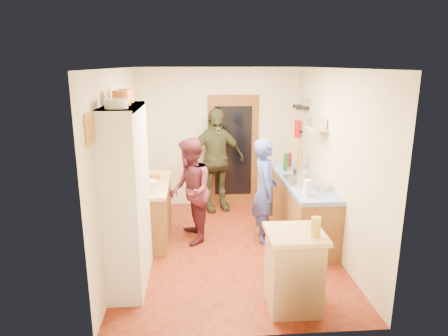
{
  "coord_description": "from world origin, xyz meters",
  "views": [
    {
      "loc": [
        -0.48,
        -5.42,
        2.66
      ],
      "look_at": [
        -0.06,
        0.15,
        1.19
      ],
      "focal_mm": 32.0,
      "sensor_mm": 36.0,
      "label": 1
    }
  ],
  "objects": [
    {
      "name": "mixing_bowl",
      "position": [
        1.3,
        -0.07,
        0.95
      ],
      "size": [
        0.33,
        0.33,
        0.1
      ],
      "primitive_type": "cylinder",
      "rotation": [
        0.0,
        0.0,
        0.27
      ],
      "color": "silver",
      "rests_on": "right_counter_top"
    },
    {
      "name": "hutch_body",
      "position": [
        -1.3,
        -0.8,
        1.1
      ],
      "size": [
        0.4,
        1.2,
        2.2
      ],
      "primitive_type": "cube",
      "color": "silver",
      "rests_on": "ground"
    },
    {
      "name": "orange_pot_a",
      "position": [
        -1.3,
        -0.76,
        2.28
      ],
      "size": [
        0.2,
        0.2,
        0.16
      ],
      "primitive_type": "cylinder",
      "color": "orange",
      "rests_on": "hutch_top_shelf"
    },
    {
      "name": "wall_right",
      "position": [
        1.51,
        0.0,
        1.3
      ],
      "size": [
        0.02,
        4.0,
        2.6
      ],
      "primitive_type": "cube",
      "color": "silver",
      "rests_on": "ground"
    },
    {
      "name": "door_frame",
      "position": [
        0.25,
        1.97,
        1.05
      ],
      "size": [
        0.95,
        0.06,
        2.1
      ],
      "primitive_type": "cube",
      "color": "brown",
      "rests_on": "ground"
    },
    {
      "name": "pan_rail",
      "position": [
        1.46,
        1.52,
        2.05
      ],
      "size": [
        0.02,
        0.65,
        0.02
      ],
      "primitive_type": "cylinder",
      "rotation": [
        1.57,
        0.0,
        0.0
      ],
      "color": "silver",
      "rests_on": "wall_right"
    },
    {
      "name": "ext_bracket",
      "position": [
        1.47,
        1.7,
        1.45
      ],
      "size": [
        0.06,
        0.1,
        0.04
      ],
      "primitive_type": "cube",
      "color": "black",
      "rests_on": "wall_right"
    },
    {
      "name": "person_hob",
      "position": [
        0.6,
        0.24,
        0.8
      ],
      "size": [
        0.42,
        0.6,
        1.6
      ],
      "primitive_type": "imported",
      "rotation": [
        0.0,
        0.0,
        1.51
      ],
      "color": "#35429E",
      "rests_on": "ground"
    },
    {
      "name": "pot_on_hob",
      "position": [
        1.15,
        0.51,
        1.0
      ],
      "size": [
        0.2,
        0.2,
        0.13
      ],
      "primitive_type": "cylinder",
      "color": "silver",
      "rests_on": "hob"
    },
    {
      "name": "cutting_board",
      "position": [
        0.53,
        -1.48,
        0.9
      ],
      "size": [
        0.35,
        0.28,
        0.02
      ],
      "primitive_type": "cube",
      "rotation": [
        0.0,
        0.0,
        -0.0
      ],
      "color": "white",
      "rests_on": "island_top"
    },
    {
      "name": "bottle_b",
      "position": [
        1.18,
        1.26,
        1.03
      ],
      "size": [
        0.08,
        0.08,
        0.25
      ],
      "primitive_type": "cylinder",
      "rotation": [
        0.0,
        0.0,
        -0.28
      ],
      "color": "#591419",
      "rests_on": "right_counter_top"
    },
    {
      "name": "bottle_c",
      "position": [
        1.31,
        1.08,
        1.08
      ],
      "size": [
        0.11,
        0.11,
        0.35
      ],
      "primitive_type": "cylinder",
      "rotation": [
        0.0,
        0.0,
        0.35
      ],
      "color": "olive",
      "rests_on": "right_counter_top"
    },
    {
      "name": "hob",
      "position": [
        1.2,
        0.34,
        0.92
      ],
      "size": [
        0.55,
        0.58,
        0.04
      ],
      "primitive_type": "cube",
      "color": "silver",
      "rests_on": "right_counter_top"
    },
    {
      "name": "person_left",
      "position": [
        -0.54,
        0.34,
        0.8
      ],
      "size": [
        0.7,
        0.85,
        1.61
      ],
      "primitive_type": "imported",
      "rotation": [
        0.0,
        0.0,
        -1.45
      ],
      "color": "#4D1C2A",
      "rests_on": "ground"
    },
    {
      "name": "picture_frame",
      "position": [
        -1.48,
        -1.55,
        2.05
      ],
      "size": [
        0.03,
        0.25,
        0.3
      ],
      "primitive_type": "cube",
      "color": "gold",
      "rests_on": "wall_left"
    },
    {
      "name": "island_top",
      "position": [
        0.58,
        -1.53,
        0.89
      ],
      "size": [
        0.62,
        0.62,
        0.05
      ],
      "primitive_type": "cube",
      "rotation": [
        0.0,
        0.0,
        -0.0
      ],
      "color": "tan",
      "rests_on": "island_base"
    },
    {
      "name": "radio",
      "position": [
        1.37,
        0.45,
        1.79
      ],
      "size": [
        0.24,
        0.31,
        0.15
      ],
      "primitive_type": "cube",
      "rotation": [
        0.0,
        0.0,
        -0.05
      ],
      "color": "silver",
      "rests_on": "wall_shelf"
    },
    {
      "name": "left_counter_base",
      "position": [
        -1.2,
        0.45,
        0.42
      ],
      "size": [
        0.6,
        1.4,
        0.85
      ],
      "primitive_type": "cube",
      "color": "brown",
      "rests_on": "ground"
    },
    {
      "name": "kettle",
      "position": [
        -1.25,
        0.32,
        0.99
      ],
      "size": [
        0.18,
        0.18,
        0.17
      ],
      "primitive_type": "cylinder",
      "rotation": [
        0.0,
        0.0,
        0.18
      ],
      "color": "white",
      "rests_on": "left_counter_top"
    },
    {
      "name": "floor",
      "position": [
        0.0,
        0.0,
        -0.01
      ],
      "size": [
        3.0,
        4.0,
        0.02
      ],
      "primitive_type": "cube",
      "color": "maroon",
      "rests_on": "ground"
    },
    {
      "name": "orange_pot_b",
      "position": [
        -1.3,
        -0.44,
        2.28
      ],
      "size": [
        0.18,
        0.18,
        0.16
      ],
      "primitive_type": "cylinder",
      "color": "orange",
      "rests_on": "hutch_top_shelf"
    },
    {
      "name": "pan_hang_c",
      "position": [
        1.4,
        1.75,
        1.91
      ],
      "size": [
        0.17,
        0.17,
        0.05
      ],
      "primitive_type": "cylinder",
      "color": "black",
      "rests_on": "pan_rail"
    },
    {
      "name": "ceiling",
      "position": [
        0.0,
        0.0,
        2.61
      ],
      "size": [
        3.0,
        4.0,
        0.02
      ],
      "primitive_type": "cube",
      "color": "silver",
      "rests_on": "ground"
    },
    {
      "name": "person_back",
      "position": [
        -0.1,
        1.65,
        0.95
      ],
      "size": [
        1.19,
        0.74,
        1.9
      ],
      "primitive_type": "imported",
      "rotation": [
        0.0,
        0.0,
        0.26
      ],
      "color": "#333722",
      "rests_on": "ground"
    },
    {
      "name": "wall_back",
      "position": [
        0.0,
        2.01,
        1.3
      ],
      "size": [
        3.0,
        0.02,
        2.6
      ],
      "primitive_type": "cube",
      "color": "silver",
      "rests_on": "ground"
    },
    {
      "name": "chopping_board",
      "position": [
        -1.18,
        1.04,
        0.91
      ],
      "size": [
        0.33,
        0.26,
        0.02
      ],
      "primitive_type": "cube",
      "rotation": [
        0.0,
        0.0,
        -0.15
      ],
      "color": "tan",
      "rests_on": "left_counter_top"
    },
    {
      "name": "wall_shelf",
      "position": [
        1.37,
        0.45,
        1.7
      ],
      "size": [
        0.26,
        0.42,
        0.03
      ],
      "primitive_type": "cube",
      "color": "tan",
      "rests_on": "wall_right"
    },
    {
      "name": "wall_left",
      "position": [
        -1.51,
        0.0,
        1.3
      ],
      "size": [
        0.02,
        4.0,
        2.6
      ],
      "primitive_type": "cube",
      "color": "silver",
      "rests_on": "ground"
    },
    {
      "name": "fire_extinguisher",
      "position": [
        1.41,
        1.7,
        1.5
      ],
      "size": [
        0.11,
        0.11,
        0.32
      ],
      "primitive_type": "cylinder",
      "color": "red",
      "rests_on": "wall_right"
    },
    {
      "name": "oil_jar",
      "position": [
        0.76,
        -1.65,
        1.01
      ],
      "size": [
        0.1,
        0.1,
        0.21
      ],
      "primitive_type": "cylinder",
      "rotation": [
        0.0,
        0.0,
        -0.0
      ],
      "color": "#AD9E2D",
      "rests_on": "island_top"
    },
    {
      "name": "toaster",
      "position": [
        -1.15,
        -0.06,
        0.99
      ],
      "size": [
        0.27,
        0.21,
        0.18
      ],
      "primitive_type": "cube",
      "rotation": [
        0.0,
        0.0,
        0.18
      ],
      "color": "white",
      "rests_on": "left_counter_top"
    },
    {
      "name": "pan_hang_b",
      "position": [
        1.4,
        1.55,
        1.9
      ],
      "size": [
        0.16,
        0.16,
        0.05
      ],
      "primitive_type": "cylinder",
      "color": "black",
      "rests_on": "pan_rail"
    },
    {
      "name": "right_counter_top",
      "position": [
        1.2,
        0.5,
        0.87
      ],
      "size": [
        0.62,
        2.22,
        0.06
      ],
      "primitive_type": "cube",
      "color": "#052BAA",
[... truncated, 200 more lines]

